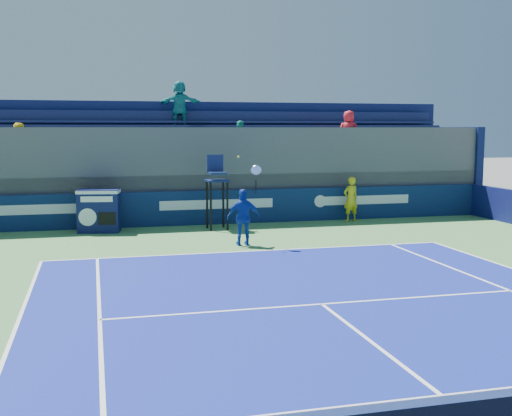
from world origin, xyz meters
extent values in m
imported|color=gold|center=(4.81, 16.56, 0.82)|extent=(0.65, 0.49, 1.61)
cube|color=white|center=(0.00, 11.88, 0.02)|extent=(10.97, 0.07, 0.00)
cube|color=white|center=(0.00, 6.40, 0.02)|extent=(8.23, 0.07, 0.00)
cube|color=#0D1D49|center=(0.00, 17.10, 0.60)|extent=(20.40, 0.20, 1.20)
cube|color=white|center=(-6.00, 17.00, 0.72)|extent=(3.20, 0.01, 0.32)
cube|color=white|center=(0.00, 17.00, 0.72)|extent=(4.00, 0.01, 0.32)
cube|color=white|center=(5.50, 17.00, 0.72)|extent=(3.60, 0.01, 0.32)
cylinder|color=white|center=(3.80, 16.99, 0.72)|extent=(0.44, 0.01, 0.44)
cube|color=#0D1345|center=(-4.01, 16.29, 0.70)|extent=(1.40, 0.92, 1.40)
cube|color=white|center=(-4.01, 16.29, 1.33)|extent=(1.43, 0.94, 0.10)
cylinder|color=silver|center=(-4.37, 15.99, 0.55)|extent=(0.55, 0.12, 0.56)
cube|color=black|center=(-3.78, 15.88, 0.50)|extent=(0.54, 0.12, 0.40)
cube|color=white|center=(-4.07, 15.93, 1.12)|extent=(0.99, 0.19, 0.18)
cylinder|color=black|center=(-0.46, 15.67, 0.80)|extent=(0.07, 0.07, 1.60)
cylinder|color=black|center=(0.10, 15.69, 0.80)|extent=(0.07, 0.07, 1.60)
cylinder|color=black|center=(-0.49, 16.23, 0.80)|extent=(0.07, 0.07, 1.60)
cylinder|color=black|center=(0.07, 16.25, 0.80)|extent=(0.07, 0.07, 1.60)
cube|color=#0D1A45|center=(-0.20, 15.96, 1.63)|extent=(0.73, 0.73, 0.06)
cube|color=#14234D|center=(-0.19, 15.86, 1.88)|extent=(0.57, 0.48, 0.08)
cube|color=#141D4C|center=(-0.21, 16.22, 2.18)|extent=(0.55, 0.09, 0.60)
imported|color=#13379F|center=(-0.03, 12.83, 0.82)|extent=(0.98, 0.47, 1.62)
cylinder|color=black|center=(0.31, 12.72, 1.70)|extent=(0.06, 0.16, 0.39)
torus|color=silver|center=(0.30, 12.65, 2.18)|extent=(0.31, 0.16, 0.29)
cylinder|color=white|center=(0.30, 12.65, 2.18)|extent=(0.26, 0.12, 0.24)
sphere|color=#D1E833|center=(-0.19, 12.75, 2.55)|extent=(0.07, 0.07, 0.07)
cube|color=#535358|center=(0.00, 19.00, 1.69)|extent=(20.40, 3.60, 3.38)
cube|color=#535358|center=(0.00, 17.65, 1.48)|extent=(20.40, 0.90, 0.55)
cube|color=#121B44|center=(0.00, 17.55, 1.95)|extent=(20.00, 0.45, 0.08)
cube|color=#121B44|center=(0.00, 17.80, 2.15)|extent=(20.00, 0.06, 0.45)
cube|color=#535358|center=(0.00, 18.55, 2.02)|extent=(20.40, 0.90, 0.55)
cube|color=#121B44|center=(0.00, 18.45, 2.50)|extent=(20.00, 0.45, 0.08)
cube|color=#121B44|center=(0.00, 18.70, 2.70)|extent=(20.00, 0.06, 0.45)
cube|color=#535358|center=(0.00, 19.45, 2.58)|extent=(20.40, 0.90, 0.55)
cube|color=#121B44|center=(0.00, 19.35, 3.05)|extent=(20.00, 0.45, 0.08)
cube|color=#121B44|center=(0.00, 19.60, 3.25)|extent=(20.00, 0.06, 0.45)
cube|color=#535358|center=(0.00, 20.35, 3.13)|extent=(20.40, 0.90, 0.55)
cube|color=#121B44|center=(0.00, 20.25, 3.60)|extent=(20.00, 0.45, 0.08)
cube|color=#121B44|center=(0.00, 20.50, 3.80)|extent=(20.00, 0.06, 0.45)
cube|color=#0C1647|center=(0.00, 20.95, 2.20)|extent=(20.80, 0.30, 4.40)
cube|color=#0C1647|center=(10.35, 19.00, 1.70)|extent=(0.30, 3.90, 3.40)
imported|color=yellow|center=(-6.52, 17.60, 2.65)|extent=(0.94, 0.78, 1.75)
imported|color=white|center=(-1.34, 17.60, 2.56)|extent=(1.05, 0.63, 1.59)
imported|color=#188578|center=(0.99, 17.60, 2.70)|extent=(1.16, 0.70, 1.85)
imported|color=red|center=(5.48, 18.50, 3.18)|extent=(0.92, 0.68, 1.72)
imported|color=black|center=(8.30, 17.60, 2.55)|extent=(0.59, 0.40, 1.55)
imported|color=teal|center=(-0.81, 20.30, 4.30)|extent=(1.71, 1.01, 1.76)
camera|label=1|loc=(-4.14, -4.80, 3.34)|focal=45.00mm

